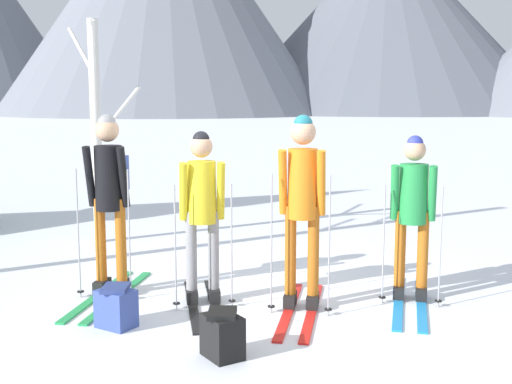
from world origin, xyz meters
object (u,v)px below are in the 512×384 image
(skier_in_black, at_px, (109,192))
(backpack_on_snow_beside, at_px, (222,335))
(skier_in_orange, at_px, (302,202))
(birch_tree_slender, at_px, (96,127))
(skier_in_green, at_px, (413,209))
(backpack_on_snow_front, at_px, (116,307))
(skier_in_yellow, at_px, (202,207))

(skier_in_black, height_order, backpack_on_snow_beside, skier_in_black)
(skier_in_orange, bearing_deg, birch_tree_slender, 132.73)
(skier_in_green, relative_size, birch_tree_slender, 0.58)
(backpack_on_snow_front, bearing_deg, skier_in_black, 105.25)
(skier_in_black, height_order, birch_tree_slender, birch_tree_slender)
(skier_in_black, height_order, skier_in_orange, skier_in_orange)
(skier_in_orange, distance_m, backpack_on_snow_beside, 1.64)
(skier_in_yellow, relative_size, skier_in_orange, 0.91)
(skier_in_yellow, distance_m, birch_tree_slender, 3.33)
(skier_in_orange, bearing_deg, backpack_on_snow_beside, -118.96)
(skier_in_yellow, xyz_separation_m, backpack_on_snow_front, (-0.70, -0.74, -0.78))
(skier_in_black, relative_size, skier_in_yellow, 1.09)
(skier_in_black, height_order, backpack_on_snow_front, skier_in_black)
(skier_in_yellow, bearing_deg, backpack_on_snow_front, -133.31)
(skier_in_black, distance_m, birch_tree_slender, 2.65)
(backpack_on_snow_front, bearing_deg, skier_in_green, 17.41)
(skier_in_black, relative_size, skier_in_green, 1.03)
(backpack_on_snow_beside, bearing_deg, skier_in_black, 126.97)
(skier_in_black, relative_size, backpack_on_snow_front, 4.69)
(backpack_on_snow_front, relative_size, backpack_on_snow_beside, 1.00)
(skier_in_orange, xyz_separation_m, backpack_on_snow_beside, (-0.68, -1.23, -0.86))
(skier_in_black, distance_m, skier_in_yellow, 1.02)
(skier_in_green, bearing_deg, backpack_on_snow_beside, -139.33)
(skier_in_orange, height_order, skier_in_green, skier_in_orange)
(skier_in_green, distance_m, backpack_on_snow_beside, 2.48)
(skier_in_black, distance_m, backpack_on_snow_beside, 2.29)
(birch_tree_slender, relative_size, backpack_on_snow_beside, 7.74)
(skier_in_yellow, bearing_deg, skier_in_orange, -10.55)
(skier_in_black, distance_m, backpack_on_snow_front, 1.38)
(skier_in_yellow, relative_size, backpack_on_snow_beside, 4.28)
(skier_in_yellow, xyz_separation_m, birch_tree_slender, (-1.74, 2.76, 0.67))
(skier_in_yellow, height_order, backpack_on_snow_front, skier_in_yellow)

